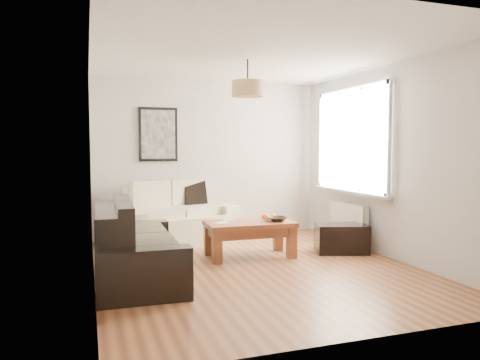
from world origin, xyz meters
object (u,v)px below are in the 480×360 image
object	(u,v)px
loveseat_cream	(174,214)
ottoman	(341,238)
sofa_leather	(138,244)
coffee_table	(249,239)

from	to	relation	value
loveseat_cream	ottoman	bearing A→B (deg)	-50.14
loveseat_cream	sofa_leather	distance (m)	1.96
loveseat_cream	coffee_table	bearing A→B (deg)	-73.54
ottoman	sofa_leather	bearing A→B (deg)	-171.55
loveseat_cream	sofa_leather	size ratio (longest dim) A/B	0.98
coffee_table	ottoman	world-z (taller)	coffee_table
loveseat_cream	coffee_table	xyz separation A→B (m)	(0.81, -1.21, -0.21)
loveseat_cream	ottoman	world-z (taller)	loveseat_cream
loveseat_cream	ottoman	distance (m)	2.55
loveseat_cream	ottoman	size ratio (longest dim) A/B	2.58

